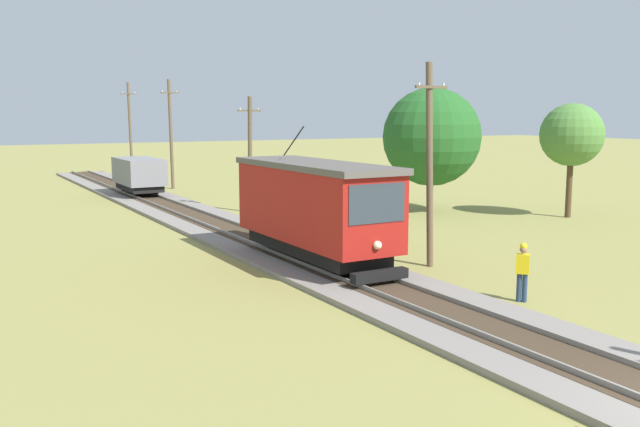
{
  "coord_description": "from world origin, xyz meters",
  "views": [
    {
      "loc": [
        -11.95,
        -6.49,
        5.51
      ],
      "look_at": [
        -0.38,
        13.72,
        2.11
      ],
      "focal_mm": 37.98,
      "sensor_mm": 36.0,
      "label": 1
    }
  ],
  "objects_px": {
    "utility_pole_near_tram": "(430,163)",
    "tree_left_far": "(572,135)",
    "utility_pole_distant": "(130,129)",
    "track_worker": "(523,269)",
    "freight_car": "(139,174)",
    "utility_pole_far": "(171,133)",
    "tree_right_near": "(432,137)",
    "utility_pole_mid": "(250,153)",
    "red_tram": "(315,207)"
  },
  "relations": [
    {
      "from": "red_tram",
      "to": "utility_pole_near_tram",
      "type": "xyz_separation_m",
      "value": [
        3.63,
        -2.04,
        1.59
      ]
    },
    {
      "from": "utility_pole_mid",
      "to": "red_tram",
      "type": "bearing_deg",
      "value": -104.62
    },
    {
      "from": "utility_pole_near_tram",
      "to": "utility_pole_mid",
      "type": "distance_m",
      "value": 15.95
    },
    {
      "from": "utility_pole_mid",
      "to": "tree_left_far",
      "type": "bearing_deg",
      "value": -36.23
    },
    {
      "from": "utility_pole_far",
      "to": "tree_left_far",
      "type": "relative_size",
      "value": 1.32
    },
    {
      "from": "utility_pole_distant",
      "to": "tree_right_near",
      "type": "xyz_separation_m",
      "value": [
        8.96,
        -31.39,
        -0.01
      ]
    },
    {
      "from": "utility_pole_distant",
      "to": "tree_left_far",
      "type": "relative_size",
      "value": 1.37
    },
    {
      "from": "track_worker",
      "to": "utility_pole_near_tram",
      "type": "bearing_deg",
      "value": -138.65
    },
    {
      "from": "freight_car",
      "to": "utility_pole_distant",
      "type": "height_order",
      "value": "utility_pole_distant"
    },
    {
      "from": "red_tram",
      "to": "freight_car",
      "type": "relative_size",
      "value": 1.64
    },
    {
      "from": "utility_pole_distant",
      "to": "track_worker",
      "type": "relative_size",
      "value": 4.7
    },
    {
      "from": "tree_right_near",
      "to": "utility_pole_near_tram",
      "type": "bearing_deg",
      "value": -129.32
    },
    {
      "from": "freight_car",
      "to": "utility_pole_near_tram",
      "type": "bearing_deg",
      "value": -82.09
    },
    {
      "from": "track_worker",
      "to": "utility_pole_distant",
      "type": "bearing_deg",
      "value": -132.19
    },
    {
      "from": "utility_pole_near_tram",
      "to": "tree_left_far",
      "type": "bearing_deg",
      "value": 21.56
    },
    {
      "from": "utility_pole_near_tram",
      "to": "freight_car",
      "type": "bearing_deg",
      "value": 97.91
    },
    {
      "from": "utility_pole_mid",
      "to": "utility_pole_far",
      "type": "relative_size",
      "value": 0.8
    },
    {
      "from": "utility_pole_mid",
      "to": "utility_pole_far",
      "type": "bearing_deg",
      "value": 90.0
    },
    {
      "from": "track_worker",
      "to": "utility_pole_mid",
      "type": "bearing_deg",
      "value": -133.2
    },
    {
      "from": "freight_car",
      "to": "utility_pole_distant",
      "type": "distance_m",
      "value": 16.81
    },
    {
      "from": "freight_car",
      "to": "tree_left_far",
      "type": "height_order",
      "value": "tree_left_far"
    },
    {
      "from": "red_tram",
      "to": "tree_left_far",
      "type": "bearing_deg",
      "value": 11.29
    },
    {
      "from": "utility_pole_distant",
      "to": "tree_left_far",
      "type": "xyz_separation_m",
      "value": [
        14.14,
        -36.74,
        0.14
      ]
    },
    {
      "from": "utility_pole_far",
      "to": "utility_pole_distant",
      "type": "relative_size",
      "value": 0.97
    },
    {
      "from": "utility_pole_near_tram",
      "to": "track_worker",
      "type": "relative_size",
      "value": 4.14
    },
    {
      "from": "freight_car",
      "to": "utility_pole_near_tram",
      "type": "height_order",
      "value": "utility_pole_near_tram"
    },
    {
      "from": "utility_pole_near_tram",
      "to": "utility_pole_distant",
      "type": "distance_m",
      "value": 42.33
    },
    {
      "from": "utility_pole_far",
      "to": "utility_pole_distant",
      "type": "bearing_deg",
      "value": 90.0
    },
    {
      "from": "utility_pole_distant",
      "to": "freight_car",
      "type": "bearing_deg",
      "value": -102.64
    },
    {
      "from": "utility_pole_mid",
      "to": "utility_pole_far",
      "type": "distance_m",
      "value": 14.51
    },
    {
      "from": "freight_car",
      "to": "utility_pole_distant",
      "type": "bearing_deg",
      "value": 77.36
    },
    {
      "from": "red_tram",
      "to": "utility_pole_near_tram",
      "type": "distance_m",
      "value": 4.45
    },
    {
      "from": "red_tram",
      "to": "utility_pole_far",
      "type": "height_order",
      "value": "utility_pole_far"
    },
    {
      "from": "utility_pole_mid",
      "to": "tree_left_far",
      "type": "height_order",
      "value": "utility_pole_mid"
    },
    {
      "from": "freight_car",
      "to": "track_worker",
      "type": "distance_m",
      "value": 31.55
    },
    {
      "from": "utility_pole_far",
      "to": "tree_right_near",
      "type": "relative_size",
      "value": 1.15
    },
    {
      "from": "freight_car",
      "to": "utility_pole_far",
      "type": "height_order",
      "value": "utility_pole_far"
    },
    {
      "from": "track_worker",
      "to": "tree_right_near",
      "type": "height_order",
      "value": "tree_right_near"
    },
    {
      "from": "freight_car",
      "to": "utility_pole_far",
      "type": "bearing_deg",
      "value": 49.73
    },
    {
      "from": "freight_car",
      "to": "tree_right_near",
      "type": "bearing_deg",
      "value": -50.39
    },
    {
      "from": "utility_pole_near_tram",
      "to": "utility_pole_mid",
      "type": "bearing_deg",
      "value": 90.0
    },
    {
      "from": "utility_pole_mid",
      "to": "tree_left_far",
      "type": "xyz_separation_m",
      "value": [
        14.14,
        -10.36,
        1.07
      ]
    },
    {
      "from": "tree_right_near",
      "to": "tree_left_far",
      "type": "bearing_deg",
      "value": -45.92
    },
    {
      "from": "freight_car",
      "to": "utility_pole_mid",
      "type": "bearing_deg",
      "value": -70.41
    },
    {
      "from": "red_tram",
      "to": "utility_pole_mid",
      "type": "relative_size",
      "value": 1.31
    },
    {
      "from": "freight_car",
      "to": "tree_right_near",
      "type": "xyz_separation_m",
      "value": [
        12.59,
        -15.21,
        2.72
      ]
    },
    {
      "from": "red_tram",
      "to": "tree_right_near",
      "type": "distance_m",
      "value": 15.55
    },
    {
      "from": "utility_pole_mid",
      "to": "freight_car",
      "type": "bearing_deg",
      "value": 109.59
    },
    {
      "from": "tree_left_far",
      "to": "utility_pole_distant",
      "type": "bearing_deg",
      "value": 111.04
    },
    {
      "from": "red_tram",
      "to": "freight_car",
      "type": "distance_m",
      "value": 24.11
    }
  ]
}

